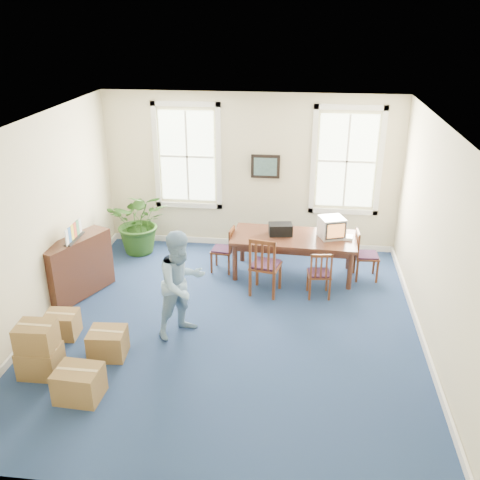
# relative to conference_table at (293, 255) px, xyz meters

# --- Properties ---
(floor) EXTENTS (6.50, 6.50, 0.00)m
(floor) POSITION_rel_conference_table_xyz_m (-0.95, -1.97, -0.39)
(floor) COLOR navy
(floor) RESTS_ON ground
(ceiling) EXTENTS (6.50, 6.50, 0.00)m
(ceiling) POSITION_rel_conference_table_xyz_m (-0.95, -1.97, 2.81)
(ceiling) COLOR white
(ceiling) RESTS_ON ground
(wall_back) EXTENTS (6.50, 0.00, 6.50)m
(wall_back) POSITION_rel_conference_table_xyz_m (-0.95, 1.28, 1.21)
(wall_back) COLOR beige
(wall_back) RESTS_ON ground
(wall_front) EXTENTS (6.50, 0.00, 6.50)m
(wall_front) POSITION_rel_conference_table_xyz_m (-0.95, -5.22, 1.21)
(wall_front) COLOR beige
(wall_front) RESTS_ON ground
(wall_left) EXTENTS (0.00, 6.50, 6.50)m
(wall_left) POSITION_rel_conference_table_xyz_m (-3.95, -1.97, 1.21)
(wall_left) COLOR beige
(wall_left) RESTS_ON ground
(wall_right) EXTENTS (0.00, 6.50, 6.50)m
(wall_right) POSITION_rel_conference_table_xyz_m (2.05, -1.97, 1.21)
(wall_right) COLOR beige
(wall_right) RESTS_ON ground
(baseboard_back) EXTENTS (6.00, 0.04, 0.12)m
(baseboard_back) POSITION_rel_conference_table_xyz_m (-0.95, 1.25, -0.33)
(baseboard_back) COLOR white
(baseboard_back) RESTS_ON ground
(baseboard_left) EXTENTS (0.04, 6.50, 0.12)m
(baseboard_left) POSITION_rel_conference_table_xyz_m (-3.92, -1.97, -0.33)
(baseboard_left) COLOR white
(baseboard_left) RESTS_ON ground
(baseboard_right) EXTENTS (0.04, 6.50, 0.12)m
(baseboard_right) POSITION_rel_conference_table_xyz_m (2.02, -1.97, -0.33)
(baseboard_right) COLOR white
(baseboard_right) RESTS_ON ground
(window_left) EXTENTS (1.40, 0.12, 2.20)m
(window_left) POSITION_rel_conference_table_xyz_m (-2.25, 1.26, 1.51)
(window_left) COLOR white
(window_left) RESTS_ON ground
(window_right) EXTENTS (1.40, 0.12, 2.20)m
(window_right) POSITION_rel_conference_table_xyz_m (0.95, 1.26, 1.51)
(window_right) COLOR white
(window_right) RESTS_ON ground
(wall_picture) EXTENTS (0.58, 0.06, 0.48)m
(wall_picture) POSITION_rel_conference_table_xyz_m (-0.65, 1.23, 1.36)
(wall_picture) COLOR black
(wall_picture) RESTS_ON ground
(conference_table) EXTENTS (2.34, 1.15, 0.78)m
(conference_table) POSITION_rel_conference_table_xyz_m (0.00, 0.00, 0.00)
(conference_table) COLOR #492619
(conference_table) RESTS_ON ground
(crt_tv) EXTENTS (0.55, 0.58, 0.38)m
(crt_tv) POSITION_rel_conference_table_xyz_m (0.68, 0.05, 0.58)
(crt_tv) COLOR #B7B7BC
(crt_tv) RESTS_ON conference_table
(game_console) EXTENTS (0.19, 0.23, 0.05)m
(game_console) POSITION_rel_conference_table_xyz_m (0.99, 0.00, 0.42)
(game_console) COLOR white
(game_console) RESTS_ON conference_table
(equipment_bag) EXTENTS (0.47, 0.34, 0.22)m
(equipment_bag) POSITION_rel_conference_table_xyz_m (-0.26, 0.05, 0.50)
(equipment_bag) COLOR black
(equipment_bag) RESTS_ON conference_table
(chair_near_left) EXTENTS (0.58, 0.58, 1.10)m
(chair_near_left) POSITION_rel_conference_table_xyz_m (-0.47, -0.78, 0.16)
(chair_near_left) COLOR brown
(chair_near_left) RESTS_ON ground
(chair_near_right) EXTENTS (0.44, 0.44, 0.88)m
(chair_near_right) POSITION_rel_conference_table_xyz_m (0.47, -0.78, 0.05)
(chair_near_right) COLOR brown
(chair_near_right) RESTS_ON ground
(chair_end_left) EXTENTS (0.44, 0.44, 0.88)m
(chair_end_left) POSITION_rel_conference_table_xyz_m (-1.35, 0.00, 0.05)
(chair_end_left) COLOR brown
(chair_end_left) RESTS_ON ground
(chair_end_right) EXTENTS (0.45, 0.45, 0.94)m
(chair_end_right) POSITION_rel_conference_table_xyz_m (1.35, 0.00, 0.08)
(chair_end_right) COLOR brown
(chair_end_right) RESTS_ON ground
(man) EXTENTS (1.03, 1.05, 1.70)m
(man) POSITION_rel_conference_table_xyz_m (-1.63, -2.21, 0.46)
(man) COLOR #79A0C2
(man) RESTS_ON ground
(credenza) EXTENTS (0.90, 1.39, 1.06)m
(credenza) POSITION_rel_conference_table_xyz_m (-3.70, -1.28, 0.14)
(credenza) COLOR #492619
(credenza) RESTS_ON ground
(brochure_rack) EXTENTS (0.29, 0.68, 0.30)m
(brochure_rack) POSITION_rel_conference_table_xyz_m (-3.68, -1.28, 0.82)
(brochure_rack) COLOR #99999E
(brochure_rack) RESTS_ON credenza
(potted_plant) EXTENTS (1.32, 1.19, 1.34)m
(potted_plant) POSITION_rel_conference_table_xyz_m (-3.15, 0.66, 0.28)
(potted_plant) COLOR #224816
(potted_plant) RESTS_ON ground
(cardboard_boxes) EXTENTS (1.45, 1.45, 0.83)m
(cardboard_boxes) POSITION_rel_conference_table_xyz_m (-3.16, -3.36, 0.02)
(cardboard_boxes) COLOR olive
(cardboard_boxes) RESTS_ON ground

